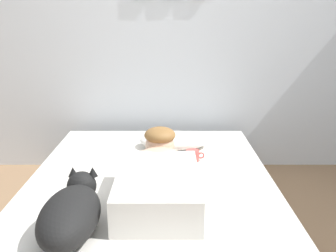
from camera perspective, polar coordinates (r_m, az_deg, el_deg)
The scene contains 7 objects.
back_wall at distance 3.20m, azimuth 0.57°, elevation 15.42°, with size 4.70×0.12×2.50m.
bed at distance 2.30m, azimuth -2.57°, elevation -12.79°, with size 1.52×2.05×0.38m.
pillow at distance 2.74m, azimuth 1.13°, elevation -2.23°, with size 0.52×0.32×0.11m, color white.
person_lying at distance 2.03m, azimuth -1.35°, elevation -7.66°, with size 0.43×0.92×0.27m.
dog at distance 1.73m, azimuth -14.74°, elevation -12.82°, with size 0.26×0.57×0.21m.
coffee_cup at distance 2.50m, azimuth 4.06°, elevation -4.63°, with size 0.12×0.09×0.07m.
cell_phone at distance 1.86m, azimuth 0.53°, elevation -13.61°, with size 0.07×0.14×0.01m, color black.
Camera 1 is at (-0.02, -1.72, 1.31)m, focal length 38.96 mm.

